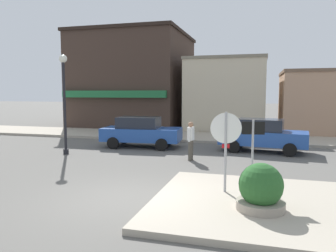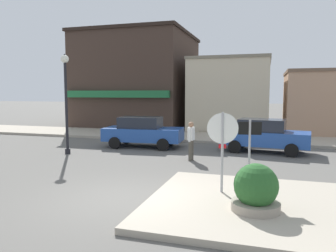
% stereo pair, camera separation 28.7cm
% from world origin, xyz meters
% --- Properties ---
extents(ground_plane, '(160.00, 160.00, 0.00)m').
position_xyz_m(ground_plane, '(0.00, 0.00, 0.00)').
color(ground_plane, '#5B5954').
extents(sidewalk_corner, '(6.40, 4.80, 0.15)m').
position_xyz_m(sidewalk_corner, '(3.96, 0.31, 0.07)').
color(sidewalk_corner, '#A89E8C').
rests_on(sidewalk_corner, ground).
extents(kerb_far, '(80.00, 4.00, 0.15)m').
position_xyz_m(kerb_far, '(0.00, 12.01, 0.07)').
color(kerb_far, '#A89E8C').
rests_on(kerb_far, ground).
extents(stop_sign, '(0.81, 0.14, 2.30)m').
position_xyz_m(stop_sign, '(2.47, 0.89, 1.52)').
color(stop_sign, '#9E9EA3').
rests_on(stop_sign, ground).
extents(one_way_sign, '(0.60, 0.10, 2.10)m').
position_xyz_m(one_way_sign, '(3.16, 1.01, 1.33)').
color(one_way_sign, '#9E9EA3').
rests_on(one_way_sign, ground).
extents(planter, '(1.10, 1.10, 1.23)m').
position_xyz_m(planter, '(3.38, -0.28, 0.56)').
color(planter, gray).
rests_on(planter, ground).
extents(lamp_post, '(0.36, 0.36, 4.54)m').
position_xyz_m(lamp_post, '(-5.17, 5.16, 2.96)').
color(lamp_post, black).
rests_on(lamp_post, ground).
extents(parked_car_nearest, '(4.11, 2.10, 1.56)m').
position_xyz_m(parked_car_nearest, '(-2.54, 7.93, 0.81)').
color(parked_car_nearest, '#234C9E').
rests_on(parked_car_nearest, ground).
extents(parked_car_second, '(4.17, 2.23, 1.56)m').
position_xyz_m(parked_car_second, '(3.47, 8.26, 0.81)').
color(parked_car_second, '#234C9E').
rests_on(parked_car_second, ground).
extents(pedestrian_crossing_near, '(0.24, 0.55, 1.61)m').
position_xyz_m(pedestrian_crossing_near, '(0.60, 5.35, 0.87)').
color(pedestrian_crossing_near, '#4C473D').
rests_on(pedestrian_crossing_near, ground).
extents(building_corner_shop, '(8.70, 9.00, 7.62)m').
position_xyz_m(building_corner_shop, '(-6.88, 18.25, 3.81)').
color(building_corner_shop, '#3D2D26').
rests_on(building_corner_shop, ground).
extents(building_storefront_left_near, '(5.67, 6.76, 5.28)m').
position_xyz_m(building_storefront_left_near, '(0.91, 17.58, 2.64)').
color(building_storefront_left_near, beige).
rests_on(building_storefront_left_near, ground).
extents(building_storefront_left_mid, '(5.26, 6.06, 4.26)m').
position_xyz_m(building_storefront_left_mid, '(7.33, 16.65, 2.13)').
color(building_storefront_left_mid, tan).
rests_on(building_storefront_left_mid, ground).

